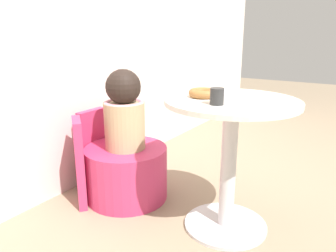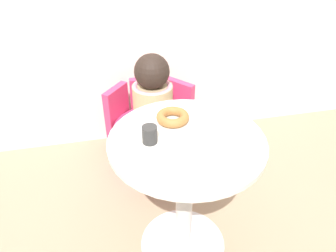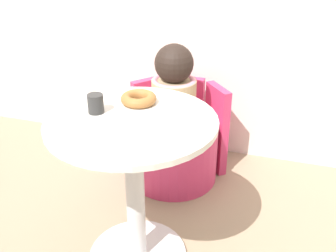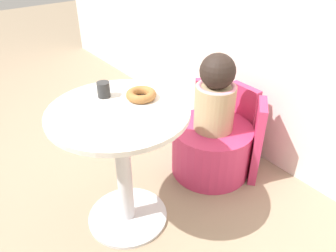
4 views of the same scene
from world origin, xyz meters
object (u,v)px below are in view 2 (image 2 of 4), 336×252
Objects in this scene: round_table at (185,178)px; cup at (150,135)px; tub_chair at (154,146)px; child_figure at (153,94)px; donut at (173,117)px.

round_table is 9.34× the size of cup.
tub_chair is at bearing 92.50° from round_table.
child_figure reaches higher than tub_chair.
round_table is 1.46× the size of child_figure.
child_figure is 3.26× the size of donut.
child_figure is 0.71m from cup.
donut is at bearing 100.37° from round_table.
cup is (-0.13, -0.67, 0.19)m from child_figure.
donut reaches higher than round_table.
child_figure is 6.41× the size of cup.
round_table is 0.69m from child_figure.
round_table is 1.38× the size of tub_chair.
child_figure reaches higher than cup.
child_figure is at bearing 90.29° from donut.
child_figure is at bearing 0.00° from tub_chair.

